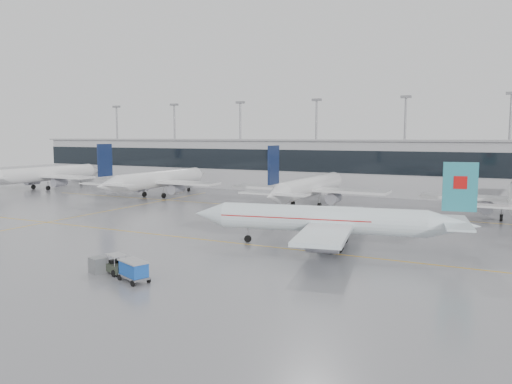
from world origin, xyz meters
The scene contains 15 objects.
ground centered at (0.00, 0.00, 0.00)m, with size 320.00×320.00×0.00m, color gray.
taxi_line_main centered at (0.00, 0.00, 0.01)m, with size 120.00×0.25×0.01m, color gold.
taxi_line_north centered at (0.00, 30.00, 0.01)m, with size 120.00×0.25×0.01m, color gold.
taxi_line_cross centered at (-30.00, 15.00, 0.01)m, with size 0.25×60.00×0.01m, color gold.
terminal centered at (0.00, 62.00, 6.00)m, with size 180.00×15.00×12.00m, color #A3A3A7.
terminal_glass centered at (0.00, 54.45, 7.50)m, with size 180.00×0.20×5.00m, color black.
terminal_roof centered at (0.00, 62.00, 12.20)m, with size 182.00×16.00×0.40m, color gray.
light_masts centered at (0.00, 68.00, 13.34)m, with size 156.40×1.00×22.60m.
air_canada_jet centered at (14.56, 2.98, 3.24)m, with size 33.76×26.63×10.34m.
parked_jet_a centered at (-70.00, 33.69, 3.71)m, with size 29.64×36.96×11.72m.
parked_jet_b centered at (-35.00, 33.69, 3.71)m, with size 29.64×36.96×11.72m.
parked_jet_c centered at (0.00, 33.69, 3.71)m, with size 29.64×36.96×11.72m.
baggage_tug centered at (-0.43, -17.20, 0.67)m, with size 3.95×2.47×1.90m.
baggage_cart centered at (2.92, -18.53, 1.14)m, with size 3.55×2.76×1.94m.
gse_unit centered at (-2.14, -17.75, 0.75)m, with size 1.50×1.40×1.50m, color slate.
Camera 1 is at (32.73, -53.01, 13.18)m, focal length 35.00 mm.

